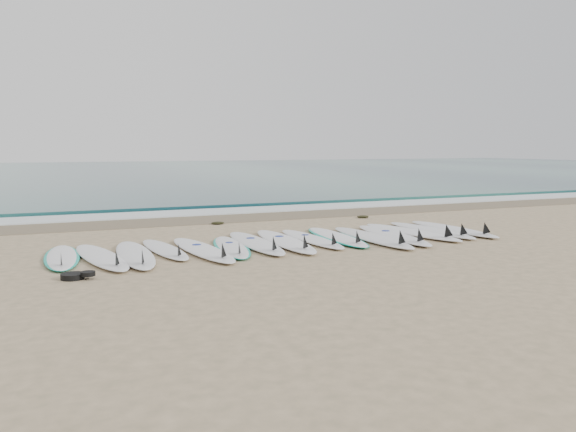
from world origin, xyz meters
name	(u,v)px	position (x,y,z in m)	size (l,w,h in m)	color
ground	(287,244)	(0.00, 0.00, 0.00)	(120.00, 120.00, 0.00)	tan
ocean	(112,172)	(0.00, 32.50, 0.01)	(120.00, 55.00, 0.03)	#215654
wet_sand_band	(225,218)	(0.00, 4.10, 0.01)	(120.00, 1.80, 0.01)	#6F6149
foam_band	(211,212)	(0.00, 5.50, 0.02)	(120.00, 1.40, 0.04)	silver
wave_crest	(198,206)	(0.00, 7.00, 0.05)	(120.00, 1.00, 0.10)	#215654
surfboard_0	(62,257)	(-3.98, 0.08, 0.04)	(0.61, 2.32, 0.29)	white
surfboard_1	(102,257)	(-3.38, -0.23, 0.06)	(0.97, 2.70, 0.34)	white
surfboard_2	(135,254)	(-2.84, -0.23, 0.06)	(0.60, 2.70, 0.34)	white
surfboard_3	(165,249)	(-2.29, 0.08, 0.05)	(0.71, 2.34, 0.29)	white
surfboard_4	(203,249)	(-1.69, -0.25, 0.06)	(0.83, 2.78, 0.35)	white
surfboard_5	(231,247)	(-1.14, -0.11, 0.04)	(0.90, 2.43, 0.30)	white
surfboard_6	(256,243)	(-0.61, 0.04, 0.06)	(0.64, 2.80, 0.36)	white
surfboard_7	(286,241)	(-0.03, 0.00, 0.06)	(0.74, 2.91, 0.37)	white
surfboard_8	(312,239)	(0.56, 0.07, 0.06)	(0.57, 2.54, 0.32)	white
surfboard_9	(337,237)	(1.13, 0.12, 0.05)	(0.81, 2.67, 0.33)	white
surfboard_10	(373,237)	(1.72, -0.28, 0.06)	(0.65, 2.91, 0.37)	silver
surfboard_11	(394,235)	(2.27, -0.20, 0.06)	(0.83, 2.89, 0.36)	white
surfboard_12	(413,232)	(2.87, 0.00, 0.06)	(0.97, 2.88, 0.36)	white
surfboard_13	(432,230)	(3.42, 0.08, 0.06)	(0.71, 2.73, 0.35)	white
surfboard_14	(454,229)	(3.96, 0.03, 0.06)	(0.64, 2.77, 0.35)	white
seaweed_near	(218,223)	(-0.46, 3.16, 0.03)	(0.31, 0.24, 0.06)	black
seaweed_far	(363,217)	(3.33, 2.84, 0.03)	(0.32, 0.25, 0.06)	black
leash_coil	(76,276)	(-3.82, -1.46, 0.05)	(0.46, 0.36, 0.11)	black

